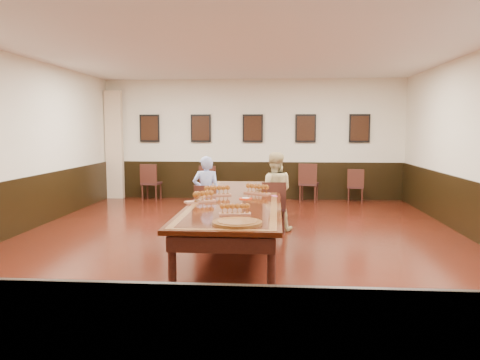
# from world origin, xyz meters

# --- Properties ---
(floor) EXTENTS (8.00, 10.00, 0.02)m
(floor) POSITION_xyz_m (0.00, 0.00, -0.01)
(floor) COLOR black
(floor) RESTS_ON ground
(ceiling) EXTENTS (8.00, 10.00, 0.02)m
(ceiling) POSITION_xyz_m (0.00, 0.00, 3.21)
(ceiling) COLOR white
(ceiling) RESTS_ON floor
(wall_back) EXTENTS (8.00, 0.02, 3.20)m
(wall_back) POSITION_xyz_m (0.00, 5.01, 1.60)
(wall_back) COLOR beige
(wall_back) RESTS_ON floor
(wall_front) EXTENTS (8.00, 0.02, 3.20)m
(wall_front) POSITION_xyz_m (0.00, -5.01, 1.60)
(wall_front) COLOR beige
(wall_front) RESTS_ON floor
(wall_left) EXTENTS (0.02, 10.00, 3.20)m
(wall_left) POSITION_xyz_m (-4.01, 0.00, 1.60)
(wall_left) COLOR beige
(wall_left) RESTS_ON floor
(chair_man) EXTENTS (0.44, 0.47, 0.87)m
(chair_man) POSITION_xyz_m (-0.66, 0.89, 0.44)
(chair_man) COLOR #331816
(chair_man) RESTS_ON floor
(chair_woman) EXTENTS (0.44, 0.48, 0.93)m
(chair_woman) POSITION_xyz_m (0.59, 0.97, 0.47)
(chair_woman) COLOR #331816
(chair_woman) RESTS_ON floor
(spare_chair_a) EXTENTS (0.50, 0.54, 0.97)m
(spare_chair_a) POSITION_xyz_m (-2.67, 4.53, 0.49)
(spare_chair_a) COLOR #331816
(spare_chair_a) RESTS_ON floor
(spare_chair_b) EXTENTS (0.49, 0.53, 0.93)m
(spare_chair_b) POSITION_xyz_m (-1.11, 4.48, 0.47)
(spare_chair_b) COLOR #331816
(spare_chair_b) RESTS_ON floor
(spare_chair_c) EXTENTS (0.57, 0.60, 1.00)m
(spare_chair_c) POSITION_xyz_m (1.48, 4.58, 0.50)
(spare_chair_c) COLOR #331816
(spare_chair_c) RESTS_ON floor
(spare_chair_d) EXTENTS (0.49, 0.52, 0.87)m
(spare_chair_d) POSITION_xyz_m (2.67, 4.52, 0.44)
(spare_chair_d) COLOR #331816
(spare_chair_d) RESTS_ON floor
(person_man) EXTENTS (0.53, 0.37, 1.39)m
(person_man) POSITION_xyz_m (-0.67, 0.99, 0.69)
(person_man) COLOR #536CCF
(person_man) RESTS_ON floor
(person_woman) EXTENTS (0.73, 0.57, 1.46)m
(person_woman) POSITION_xyz_m (0.59, 1.07, 0.73)
(person_woman) COLOR beige
(person_woman) RESTS_ON floor
(pink_phone) EXTENTS (0.11, 0.14, 0.01)m
(pink_phone) POSITION_xyz_m (0.60, 0.29, 0.76)
(pink_phone) COLOR #E44CAE
(pink_phone) RESTS_ON conference_table
(curtain) EXTENTS (0.45, 0.18, 2.90)m
(curtain) POSITION_xyz_m (-3.75, 4.82, 1.45)
(curtain) COLOR beige
(curtain) RESTS_ON floor
(wainscoting) EXTENTS (8.00, 10.00, 1.00)m
(wainscoting) POSITION_xyz_m (0.00, 0.00, 0.50)
(wainscoting) COLOR black
(wainscoting) RESTS_ON floor
(conference_table) EXTENTS (1.40, 5.00, 0.76)m
(conference_table) POSITION_xyz_m (0.00, 0.00, 0.61)
(conference_table) COLOR black
(conference_table) RESTS_ON floor
(posters) EXTENTS (6.14, 0.04, 0.74)m
(posters) POSITION_xyz_m (0.00, 4.94, 1.90)
(posters) COLOR black
(posters) RESTS_ON wall_back
(flight_a) EXTENTS (0.49, 0.30, 0.18)m
(flight_a) POSITION_xyz_m (-0.38, 0.29, 0.83)
(flight_a) COLOR #955B3E
(flight_a) RESTS_ON conference_table
(flight_b) EXTENTS (0.49, 0.37, 0.18)m
(flight_b) POSITION_xyz_m (0.30, 0.54, 0.83)
(flight_b) COLOR #955B3E
(flight_b) RESTS_ON conference_table
(flight_c) EXTENTS (0.49, 0.39, 0.18)m
(flight_c) POSITION_xyz_m (-0.53, -0.46, 0.83)
(flight_c) COLOR #955B3E
(flight_c) RESTS_ON conference_table
(flight_d) EXTENTS (0.44, 0.20, 0.16)m
(flight_d) POSITION_xyz_m (0.08, -1.48, 0.82)
(flight_d) COLOR #955B3E
(flight_d) RESTS_ON conference_table
(red_plate_grp) EXTENTS (0.21, 0.21, 0.03)m
(red_plate_grp) POSITION_xyz_m (0.14, -0.08, 0.76)
(red_plate_grp) COLOR red
(red_plate_grp) RESTS_ON conference_table
(carved_platter) EXTENTS (0.75, 0.75, 0.05)m
(carved_platter) POSITION_xyz_m (0.17, -2.10, 0.77)
(carved_platter) COLOR #502A10
(carved_platter) RESTS_ON conference_table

